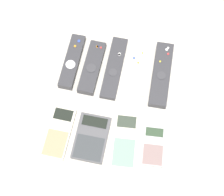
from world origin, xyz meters
TOP-DOWN VIEW (x-y plane):
  - ground_plane at (0.00, 0.00)m, footprint 3.00×3.00m
  - remote_0 at (-0.14, 0.13)m, footprint 0.05×0.18m
  - remote_1 at (-0.07, 0.12)m, footprint 0.06×0.17m
  - remote_2 at (-0.01, 0.13)m, footprint 0.06×0.20m
  - remote_3 at (0.06, 0.12)m, footprint 0.06×0.15m
  - remote_4 at (0.13, 0.12)m, footprint 0.05×0.21m
  - calculator_0 at (-0.13, -0.10)m, footprint 0.07×0.15m
  - calculator_1 at (-0.04, -0.10)m, footprint 0.09×0.14m
  - calculator_2 at (0.05, -0.09)m, footprint 0.07×0.16m
  - calculator_3 at (0.13, -0.10)m, footprint 0.06×0.11m

SIDE VIEW (x-z plane):
  - ground_plane at x=0.00m, z-range 0.00..0.00m
  - calculator_2 at x=0.05m, z-range 0.00..0.01m
  - calculator_0 at x=-0.13m, z-range 0.00..0.01m
  - calculator_1 at x=-0.04m, z-range 0.00..0.02m
  - calculator_3 at x=0.13m, z-range 0.00..0.02m
  - remote_2 at x=-0.01m, z-range 0.00..0.02m
  - remote_3 at x=0.06m, z-range 0.00..0.02m
  - remote_4 at x=0.13m, z-range 0.00..0.02m
  - remote_0 at x=-0.14m, z-range 0.00..0.02m
  - remote_1 at x=-0.07m, z-range 0.00..0.02m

